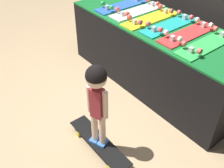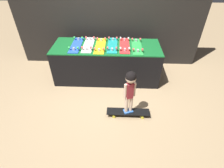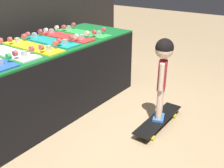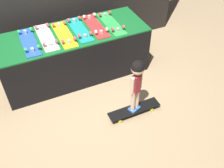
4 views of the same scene
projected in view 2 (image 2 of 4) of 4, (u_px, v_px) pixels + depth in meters
ground_plane at (106, 90)px, 3.79m from camera, size 16.00×16.00×0.00m
back_wall at (108, 8)px, 3.91m from camera, size 4.45×0.10×2.76m
display_rack at (107, 62)px, 3.94m from camera, size 2.29×0.83×0.80m
skateboard_blue_on_rack at (76, 45)px, 3.71m from camera, size 0.21×0.75×0.09m
skateboard_white_on_rack at (89, 44)px, 3.72m from camera, size 0.21×0.75×0.09m
skateboard_yellow_on_rack at (100, 45)px, 3.68m from camera, size 0.21×0.75×0.09m
skateboard_teal_on_rack at (112, 45)px, 3.71m from camera, size 0.21×0.75×0.09m
skateboard_red_on_rack at (125, 45)px, 3.70m from camera, size 0.21×0.75×0.09m
skateboard_green_on_rack at (137, 46)px, 3.66m from camera, size 0.21×0.75×0.09m
skateboard_on_floor at (128, 112)px, 3.18m from camera, size 0.78×0.18×0.09m
child at (130, 85)px, 2.80m from camera, size 0.20×0.17×0.86m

